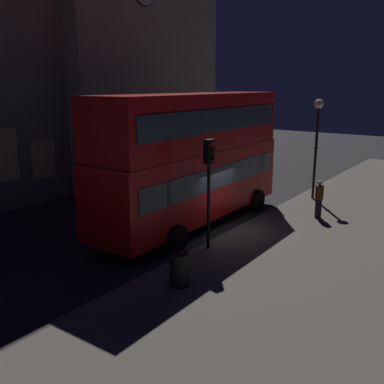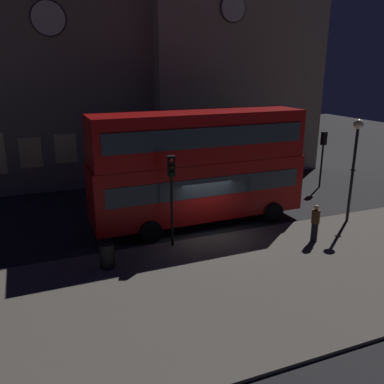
{
  "view_description": "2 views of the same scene",
  "coord_description": "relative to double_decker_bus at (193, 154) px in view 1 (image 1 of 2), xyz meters",
  "views": [
    {
      "loc": [
        -14.56,
        -9.13,
        5.98
      ],
      "look_at": [
        -1.74,
        0.14,
        2.04
      ],
      "focal_mm": 40.59,
      "sensor_mm": 36.0,
      "label": 1
    },
    {
      "loc": [
        -7.26,
        -16.2,
        7.59
      ],
      "look_at": [
        -0.75,
        0.15,
        2.14
      ],
      "focal_mm": 37.72,
      "sensor_mm": 36.0,
      "label": 2
    }
  ],
  "objects": [
    {
      "name": "traffic_light_near_kerb",
      "position": [
        -2.17,
        -2.26,
        -0.13
      ],
      "size": [
        0.38,
        0.39,
        4.01
      ],
      "rotation": [
        0.0,
        0.0,
        -0.26
      ],
      "color": "black",
      "rests_on": "sidewalk_slab"
    },
    {
      "name": "litter_bin",
      "position": [
        -5.18,
        -3.22,
        -2.51
      ],
      "size": [
        0.58,
        0.58,
        0.99
      ],
      "primitive_type": "cylinder",
      "color": "black",
      "rests_on": "sidewalk_slab"
    },
    {
      "name": "pedestrian",
      "position": [
        3.87,
        -4.17,
        -2.13
      ],
      "size": [
        0.36,
        0.36,
        1.72
      ],
      "rotation": [
        0.0,
        0.0,
        1.84
      ],
      "color": "black",
      "rests_on": "sidewalk_slab"
    },
    {
      "name": "sidewalk_slab",
      "position": [
        -0.1,
        -6.16,
        -3.07
      ],
      "size": [
        44.0,
        8.59,
        0.12
      ],
      "primitive_type": "cube",
      "color": "#5B564F",
      "rests_on": "ground"
    },
    {
      "name": "ground_plane",
      "position": [
        -0.1,
        -1.42,
        -3.13
      ],
      "size": [
        80.0,
        80.0,
        0.0
      ],
      "primitive_type": "plane",
      "color": "#232326"
    },
    {
      "name": "double_decker_bus",
      "position": [
        0.0,
        0.0,
        0.0
      ],
      "size": [
        10.73,
        3.01,
        5.62
      ],
      "rotation": [
        0.0,
        0.0,
        0.01
      ],
      "color": "#B20F0F",
      "rests_on": "ground"
    },
    {
      "name": "building_plain_facade",
      "position": [
        6.73,
        11.48,
        5.76
      ],
      "size": [
        12.64,
        8.45,
        17.77
      ],
      "color": "tan",
      "rests_on": "ground"
    },
    {
      "name": "traffic_light_far_side",
      "position": [
        9.95,
        3.07,
        -0.47
      ],
      "size": [
        0.33,
        0.37,
        3.68
      ],
      "rotation": [
        0.0,
        0.0,
        3.17
      ],
      "color": "black",
      "rests_on": "ground"
    },
    {
      "name": "street_lamp",
      "position": [
        7.07,
        -2.72,
        0.69
      ],
      "size": [
        0.47,
        0.47,
        5.14
      ],
      "color": "black",
      "rests_on": "sidewalk_slab"
    }
  ]
}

